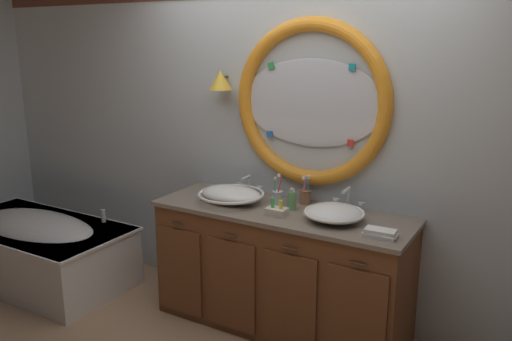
{
  "coord_description": "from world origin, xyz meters",
  "views": [
    {
      "loc": [
        1.59,
        -2.75,
        1.99
      ],
      "look_at": [
        -0.17,
        0.25,
        1.11
      ],
      "focal_mm": 36.76,
      "sensor_mm": 36.0,
      "label": 1
    }
  ],
  "objects_px": {
    "bathtub": "(37,246)",
    "sink_basin_left": "(231,194)",
    "sink_basin_right": "(334,213)",
    "toothbrush_holder_right": "(305,196)",
    "folded_hand_towel": "(380,233)",
    "toothbrush_holder_left": "(277,196)",
    "soap_dispenser": "(292,200)",
    "toiletry_basket": "(277,211)"
  },
  "relations": [
    {
      "from": "soap_dispenser",
      "to": "folded_hand_towel",
      "type": "height_order",
      "value": "soap_dispenser"
    },
    {
      "from": "toiletry_basket",
      "to": "toothbrush_holder_right",
      "type": "bearing_deg",
      "value": 80.2
    },
    {
      "from": "bathtub",
      "to": "toothbrush_holder_right",
      "type": "xyz_separation_m",
      "value": [
        2.18,
        0.6,
        0.62
      ]
    },
    {
      "from": "folded_hand_towel",
      "to": "toiletry_basket",
      "type": "bearing_deg",
      "value": 176.48
    },
    {
      "from": "toothbrush_holder_right",
      "to": "folded_hand_towel",
      "type": "relative_size",
      "value": 1.07
    },
    {
      "from": "sink_basin_left",
      "to": "folded_hand_towel",
      "type": "height_order",
      "value": "sink_basin_left"
    },
    {
      "from": "toothbrush_holder_left",
      "to": "toiletry_basket",
      "type": "height_order",
      "value": "toothbrush_holder_left"
    },
    {
      "from": "toiletry_basket",
      "to": "folded_hand_towel",
      "type": "bearing_deg",
      "value": -3.52
    },
    {
      "from": "sink_basin_left",
      "to": "toothbrush_holder_left",
      "type": "distance_m",
      "value": 0.33
    },
    {
      "from": "soap_dispenser",
      "to": "sink_basin_right",
      "type": "bearing_deg",
      "value": -11.39
    },
    {
      "from": "toothbrush_holder_left",
      "to": "sink_basin_right",
      "type": "bearing_deg",
      "value": -14.76
    },
    {
      "from": "sink_basin_right",
      "to": "toiletry_basket",
      "type": "height_order",
      "value": "toiletry_basket"
    },
    {
      "from": "toothbrush_holder_right",
      "to": "soap_dispenser",
      "type": "xyz_separation_m",
      "value": [
        -0.02,
        -0.16,
        0.01
      ]
    },
    {
      "from": "bathtub",
      "to": "folded_hand_towel",
      "type": "bearing_deg",
      "value": 4.75
    },
    {
      "from": "sink_basin_left",
      "to": "toiletry_basket",
      "type": "bearing_deg",
      "value": -12.14
    },
    {
      "from": "sink_basin_right",
      "to": "folded_hand_towel",
      "type": "height_order",
      "value": "sink_basin_right"
    },
    {
      "from": "toothbrush_holder_left",
      "to": "toothbrush_holder_right",
      "type": "relative_size",
      "value": 1.08
    },
    {
      "from": "bathtub",
      "to": "soap_dispenser",
      "type": "relative_size",
      "value": 10.46
    },
    {
      "from": "bathtub",
      "to": "sink_basin_left",
      "type": "xyz_separation_m",
      "value": [
        1.71,
        0.37,
        0.62
      ]
    },
    {
      "from": "sink_basin_left",
      "to": "sink_basin_right",
      "type": "distance_m",
      "value": 0.78
    },
    {
      "from": "sink_basin_right",
      "to": "soap_dispenser",
      "type": "xyz_separation_m",
      "value": [
        -0.34,
        0.07,
        0.02
      ]
    },
    {
      "from": "toothbrush_holder_right",
      "to": "toiletry_basket",
      "type": "relative_size",
      "value": 1.52
    },
    {
      "from": "bathtub",
      "to": "folded_hand_towel",
      "type": "relative_size",
      "value": 8.41
    },
    {
      "from": "toothbrush_holder_left",
      "to": "folded_hand_towel",
      "type": "distance_m",
      "value": 0.86
    },
    {
      "from": "sink_basin_right",
      "to": "toothbrush_holder_right",
      "type": "bearing_deg",
      "value": 143.35
    },
    {
      "from": "bathtub",
      "to": "sink_basin_right",
      "type": "distance_m",
      "value": 2.59
    },
    {
      "from": "soap_dispenser",
      "to": "toiletry_basket",
      "type": "height_order",
      "value": "soap_dispenser"
    },
    {
      "from": "sink_basin_left",
      "to": "toiletry_basket",
      "type": "height_order",
      "value": "sink_basin_left"
    },
    {
      "from": "bathtub",
      "to": "toothbrush_holder_right",
      "type": "height_order",
      "value": "toothbrush_holder_right"
    },
    {
      "from": "sink_basin_left",
      "to": "soap_dispenser",
      "type": "distance_m",
      "value": 0.45
    },
    {
      "from": "sink_basin_left",
      "to": "sink_basin_right",
      "type": "xyz_separation_m",
      "value": [
        0.78,
        0.0,
        -0.01
      ]
    },
    {
      "from": "toothbrush_holder_right",
      "to": "folded_hand_towel",
      "type": "bearing_deg",
      "value": -29.13
    },
    {
      "from": "sink_basin_left",
      "to": "toiletry_basket",
      "type": "relative_size",
      "value": 3.48
    },
    {
      "from": "bathtub",
      "to": "sink_basin_left",
      "type": "relative_size",
      "value": 3.43
    },
    {
      "from": "sink_basin_right",
      "to": "toiletry_basket",
      "type": "bearing_deg",
      "value": -166.39
    },
    {
      "from": "toothbrush_holder_left",
      "to": "soap_dispenser",
      "type": "xyz_separation_m",
      "value": [
        0.14,
        -0.06,
        0.01
      ]
    },
    {
      "from": "soap_dispenser",
      "to": "toothbrush_holder_left",
      "type": "bearing_deg",
      "value": 157.7
    },
    {
      "from": "sink_basin_right",
      "to": "toothbrush_holder_right",
      "type": "height_order",
      "value": "toothbrush_holder_right"
    },
    {
      "from": "sink_basin_left",
      "to": "soap_dispenser",
      "type": "relative_size",
      "value": 3.05
    },
    {
      "from": "folded_hand_towel",
      "to": "toiletry_basket",
      "type": "distance_m",
      "value": 0.71
    },
    {
      "from": "soap_dispenser",
      "to": "toiletry_basket",
      "type": "xyz_separation_m",
      "value": [
        -0.03,
        -0.16,
        -0.04
      ]
    },
    {
      "from": "folded_hand_towel",
      "to": "toothbrush_holder_right",
      "type": "bearing_deg",
      "value": 150.87
    }
  ]
}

